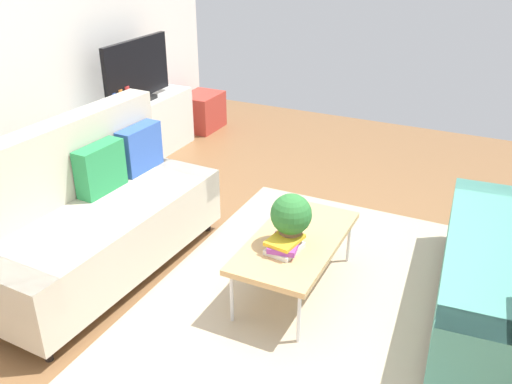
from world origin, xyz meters
TOP-DOWN VIEW (x-y plane):
  - ground_plane at (0.00, 0.00)m, footprint 7.68×7.68m
  - area_rug at (-0.05, -0.16)m, footprint 2.90×2.20m
  - couch_beige at (-0.38, 1.46)m, footprint 1.93×0.92m
  - coffee_table at (0.00, 0.04)m, footprint 1.10×0.56m
  - tv_console at (1.53, 2.46)m, footprint 1.40×0.44m
  - tv at (1.53, 2.44)m, footprint 1.00×0.20m
  - storage_trunk at (2.63, 2.36)m, footprint 0.52×0.40m
  - potted_plant at (-0.08, 0.05)m, footprint 0.27×0.27m
  - table_book_0 at (-0.17, 0.05)m, footprint 0.26×0.21m
  - table_book_1 at (-0.17, 0.05)m, footprint 0.27×0.22m
  - table_book_2 at (-0.17, 0.05)m, footprint 0.26×0.21m
  - vase_0 at (0.95, 2.51)m, footprint 0.09×0.09m
  - bottle_0 at (1.10, 2.42)m, footprint 0.05×0.05m
  - bottle_1 at (1.20, 2.42)m, footprint 0.05×0.05m
  - bottle_2 at (1.31, 2.42)m, footprint 0.06×0.06m

SIDE VIEW (x-z plane):
  - ground_plane at x=0.00m, z-range 0.00..0.00m
  - area_rug at x=-0.05m, z-range 0.00..0.01m
  - storage_trunk at x=2.63m, z-range 0.00..0.44m
  - tv_console at x=1.53m, z-range 0.00..0.64m
  - coffee_table at x=0.00m, z-range 0.18..0.60m
  - table_book_0 at x=-0.17m, z-range 0.42..0.45m
  - couch_beige at x=-0.38m, z-range -0.10..1.00m
  - table_book_1 at x=-0.17m, z-range 0.45..0.49m
  - table_book_2 at x=-0.17m, z-range 0.49..0.51m
  - potted_plant at x=-0.08m, z-range 0.44..0.81m
  - vase_0 at x=0.95m, z-range 0.64..0.76m
  - bottle_0 at x=1.10m, z-range 0.64..0.84m
  - bottle_1 at x=1.20m, z-range 0.64..0.85m
  - bottle_2 at x=1.31m, z-range 0.64..0.86m
  - tv at x=1.53m, z-range 0.63..1.27m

